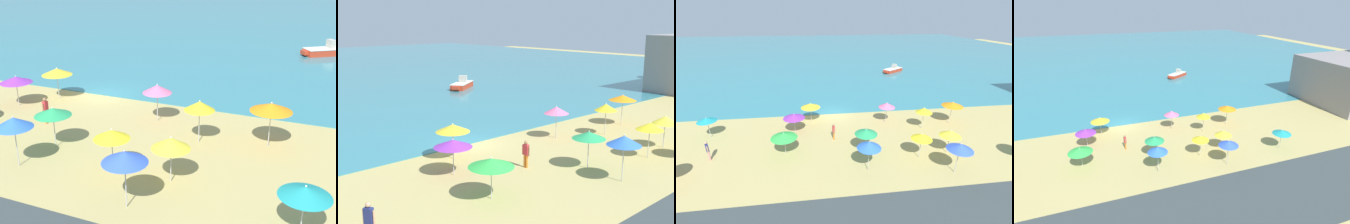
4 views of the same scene
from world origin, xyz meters
TOP-DOWN VIEW (x-y plane):
  - ground_plane at (0.00, 0.00)m, footprint 160.00×160.00m
  - sea at (0.00, 55.00)m, footprint 150.00×110.00m
  - beach_umbrella_1 at (8.65, -12.44)m, footprint 1.95×1.95m
  - beach_umbrella_2 at (9.31, -5.05)m, footprint 1.73×1.73m
  - beach_umbrella_3 at (1.89, -11.29)m, footprint 1.90×1.90m
  - beach_umbrella_5 at (5.85, -3.07)m, footprint 1.84×1.84m
  - beach_umbrella_6 at (-4.35, -4.19)m, footprint 2.22×2.22m
  - beach_umbrella_7 at (15.64, -11.62)m, footprint 2.00×2.00m
  - beach_umbrella_8 at (-2.67, -1.83)m, footprint 2.19×2.19m
  - beach_umbrella_9 at (2.23, -8.72)m, footprint 2.01×2.01m
  - beach_umbrella_10 at (13.06, -4.14)m, footprint 2.29×2.29m
  - beach_umbrella_11 at (9.55, -9.74)m, footprint 1.84×1.84m
  - beach_umbrella_14 at (6.70, -10.16)m, footprint 1.77×1.77m
  - bather_1 at (-0.43, -6.13)m, footprint 0.25×0.57m
  - skiff_nearshore at (14.53, 20.39)m, footprint 4.86×4.08m

SIDE VIEW (x-z plane):
  - ground_plane at x=0.00m, z-range 0.00..0.00m
  - sea at x=0.00m, z-range 0.00..0.05m
  - skiff_nearshore at x=14.53m, z-range -0.31..1.28m
  - bather_1 at x=-0.43m, z-range 0.10..1.79m
  - beach_umbrella_6 at x=-4.35m, z-range 0.79..2.96m
  - beach_umbrella_7 at x=15.64m, z-range 0.84..3.06m
  - beach_umbrella_11 at x=9.55m, z-range 0.81..3.12m
  - beach_umbrella_8 at x=-2.67m, z-range 0.86..3.20m
  - beach_umbrella_9 at x=2.23m, z-range 0.89..3.22m
  - beach_umbrella_14 at x=6.70m, z-range 0.89..3.28m
  - beach_umbrella_5 at x=5.85m, z-range 0.91..3.37m
  - beach_umbrella_2 at x=9.31m, z-range 0.92..3.43m
  - beach_umbrella_10 at x=13.06m, z-range 1.01..3.62m
  - beach_umbrella_3 at x=1.89m, z-range 1.00..3.69m
  - beach_umbrella_1 at x=8.65m, z-range 1.02..3.69m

